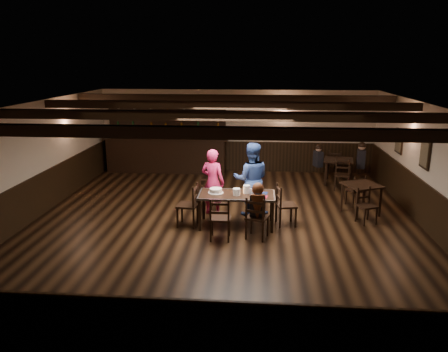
# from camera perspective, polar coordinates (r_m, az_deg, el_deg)

# --- Properties ---
(ground) EXTENTS (10.00, 10.00, 0.00)m
(ground) POSITION_cam_1_polar(r_m,az_deg,el_deg) (10.08, -0.01, -6.23)
(ground) COLOR black
(ground) RESTS_ON ground
(room_shell) EXTENTS (9.02, 10.02, 2.71)m
(room_shell) POSITION_cam_1_polar(r_m,az_deg,el_deg) (9.63, 0.07, 3.58)
(room_shell) COLOR beige
(room_shell) RESTS_ON ground
(dining_table) EXTENTS (1.70, 0.86, 0.75)m
(dining_table) POSITION_cam_1_polar(r_m,az_deg,el_deg) (9.74, 1.66, -2.76)
(dining_table) COLOR black
(dining_table) RESTS_ON ground
(chair_near_left) EXTENTS (0.43, 0.41, 0.92)m
(chair_near_left) POSITION_cam_1_polar(r_m,az_deg,el_deg) (8.99, -0.54, -5.26)
(chair_near_left) COLOR black
(chair_near_left) RESTS_ON ground
(chair_near_right) EXTENTS (0.53, 0.52, 0.92)m
(chair_near_right) POSITION_cam_1_polar(r_m,az_deg,el_deg) (9.08, 4.22, -5.12)
(chair_near_right) COLOR black
(chair_near_right) RESTS_ON ground
(chair_end_left) EXTENTS (0.47, 0.49, 0.97)m
(chair_end_left) POSITION_cam_1_polar(r_m,az_deg,el_deg) (9.80, -4.33, -3.39)
(chair_end_left) COLOR black
(chair_end_left) RESTS_ON ground
(chair_end_right) EXTENTS (0.50, 0.52, 0.94)m
(chair_end_right) POSITION_cam_1_polar(r_m,az_deg,el_deg) (9.91, 7.67, -3.37)
(chair_end_right) COLOR black
(chair_end_right) RESTS_ON ground
(chair_far_pushed) EXTENTS (0.37, 0.35, 0.78)m
(chair_far_pushed) POSITION_cam_1_polar(r_m,az_deg,el_deg) (11.05, -2.36, -1.83)
(chair_far_pushed) COLOR black
(chair_far_pushed) RESTS_ON ground
(woman_pink) EXTENTS (0.69, 0.57, 1.61)m
(woman_pink) POSITION_cam_1_polar(r_m,az_deg,el_deg) (10.45, -1.48, -0.79)
(woman_pink) COLOR #DA3078
(woman_pink) RESTS_ON ground
(man_blue) EXTENTS (0.88, 0.70, 1.77)m
(man_blue) POSITION_cam_1_polar(r_m,az_deg,el_deg) (10.40, 3.57, -0.44)
(man_blue) COLOR navy
(man_blue) RESTS_ON ground
(seated_person) EXTENTS (0.32, 0.48, 0.78)m
(seated_person) POSITION_cam_1_polar(r_m,az_deg,el_deg) (9.04, 4.41, -3.35)
(seated_person) COLOR black
(seated_person) RESTS_ON ground
(cake) EXTENTS (0.34, 0.34, 0.11)m
(cake) POSITION_cam_1_polar(r_m,az_deg,el_deg) (9.78, -1.08, -1.96)
(cake) COLOR white
(cake) RESTS_ON dining_table
(plate_stack_a) EXTENTS (0.16, 0.16, 0.15)m
(plate_stack_a) POSITION_cam_1_polar(r_m,az_deg,el_deg) (9.62, 1.65, -2.07)
(plate_stack_a) COLOR white
(plate_stack_a) RESTS_ON dining_table
(plate_stack_b) EXTENTS (0.16, 0.16, 0.18)m
(plate_stack_b) POSITION_cam_1_polar(r_m,az_deg,el_deg) (9.76, 2.96, -1.73)
(plate_stack_b) COLOR white
(plate_stack_b) RESTS_ON dining_table
(tea_light) EXTENTS (0.05, 0.05, 0.06)m
(tea_light) POSITION_cam_1_polar(r_m,az_deg,el_deg) (9.82, 1.83, -2.03)
(tea_light) COLOR #A5A8AD
(tea_light) RESTS_ON dining_table
(salt_shaker) EXTENTS (0.03, 0.03, 0.09)m
(salt_shaker) POSITION_cam_1_polar(r_m,az_deg,el_deg) (9.65, 3.99, -2.25)
(salt_shaker) COLOR silver
(salt_shaker) RESTS_ON dining_table
(pepper_shaker) EXTENTS (0.04, 0.04, 0.10)m
(pepper_shaker) POSITION_cam_1_polar(r_m,az_deg,el_deg) (9.65, 3.88, -2.22)
(pepper_shaker) COLOR #A5A8AD
(pepper_shaker) RESTS_ON dining_table
(drink_glass) EXTENTS (0.07, 0.07, 0.11)m
(drink_glass) POSITION_cam_1_polar(r_m,az_deg,el_deg) (9.77, 3.44, -1.93)
(drink_glass) COLOR silver
(drink_glass) RESTS_ON dining_table
(menu_red) EXTENTS (0.37, 0.30, 0.00)m
(menu_red) POSITION_cam_1_polar(r_m,az_deg,el_deg) (9.58, 4.73, -2.66)
(menu_red) COLOR maroon
(menu_red) RESTS_ON dining_table
(menu_blue) EXTENTS (0.35, 0.28, 0.00)m
(menu_blue) POSITION_cam_1_polar(r_m,az_deg,el_deg) (9.82, 4.77, -2.21)
(menu_blue) COLOR #101D50
(menu_blue) RESTS_ON dining_table
(bar_counter) EXTENTS (4.12, 0.70, 2.20)m
(bar_counter) POSITION_cam_1_polar(r_m,az_deg,el_deg) (14.71, -7.48, 3.40)
(bar_counter) COLOR black
(bar_counter) RESTS_ON ground
(back_table_a) EXTENTS (1.02, 1.02, 0.75)m
(back_table_a) POSITION_cam_1_polar(r_m,az_deg,el_deg) (11.01, 17.55, -1.55)
(back_table_a) COLOR black
(back_table_a) RESTS_ON ground
(back_table_b) EXTENTS (0.98, 0.98, 0.75)m
(back_table_b) POSITION_cam_1_polar(r_m,az_deg,el_deg) (13.54, 14.72, 1.71)
(back_table_b) COLOR black
(back_table_b) RESTS_ON ground
(bg_patron_left) EXTENTS (0.29, 0.37, 0.67)m
(bg_patron_left) POSITION_cam_1_polar(r_m,az_deg,el_deg) (13.65, 12.21, 2.60)
(bg_patron_left) COLOR black
(bg_patron_left) RESTS_ON ground
(bg_patron_right) EXTENTS (0.29, 0.42, 0.79)m
(bg_patron_right) POSITION_cam_1_polar(r_m,az_deg,el_deg) (13.77, 17.49, 2.62)
(bg_patron_right) COLOR black
(bg_patron_right) RESTS_ON ground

